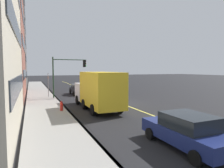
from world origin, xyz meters
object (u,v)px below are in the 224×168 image
Objects in this scene: car_black at (78,89)px; fire_hydrant at (62,107)px; traffic_light_mast at (67,70)px; truck_yellow at (98,90)px; pedestrian_with_backpack at (123,97)px; car_navy at (187,130)px; street_sign_post at (48,84)px.

fire_hydrant is (-10.97, 3.96, -0.31)m from car_black.
traffic_light_mast is at bearing -13.60° from fire_hydrant.
truck_yellow is 2.62m from pedestrian_with_backpack.
street_sign_post is (18.55, 4.50, 1.03)m from car_navy.
traffic_light_mast is at bearing 26.38° from pedestrian_with_backpack.
pedestrian_with_backpack is 0.32× the size of traffic_light_mast.
car_navy is 9.78m from truck_yellow.
car_navy is 2.76× the size of pedestrian_with_backpack.
car_black is 2.49× the size of pedestrian_with_backpack.
car_navy is 0.89× the size of traffic_light_mast.
pedestrian_with_backpack is at bearing -145.54° from street_sign_post.
fire_hydrant is (0.03, 3.23, -1.28)m from truck_yellow.
truck_yellow is 8.31× the size of fire_hydrant.
pedestrian_with_backpack is at bearing -8.83° from car_navy.
car_black is 11.06m from truck_yellow.
car_navy is 10.58m from fire_hydrant.
fire_hydrant is at bearing -178.03° from street_sign_post.
truck_yellow reaches higher than fire_hydrant.
traffic_light_mast is (7.82, 1.34, 1.76)m from truck_yellow.
truck_yellow is (-10.99, 0.73, 0.97)m from car_black.
truck_yellow is at bearing -90.46° from fire_hydrant.
street_sign_post reaches higher than pedestrian_with_backpack.
car_black is 1.31× the size of street_sign_post.
car_navy is 17.86m from traffic_light_mast.
truck_yellow reaches higher than street_sign_post.
street_sign_post is (1.05, 2.19, -1.69)m from traffic_light_mast.
pedestrian_with_backpack is (0.09, -2.49, -0.80)m from truck_yellow.
traffic_light_mast is (-3.17, 2.07, 2.74)m from car_black.
pedestrian_with_backpack is 0.52× the size of street_sign_post.
pedestrian_with_backpack reaches higher than car_black.
car_navy is 0.58× the size of truck_yellow.
car_navy is at bearing -166.36° from street_sign_post.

